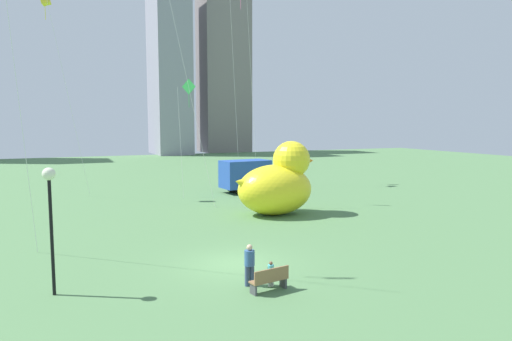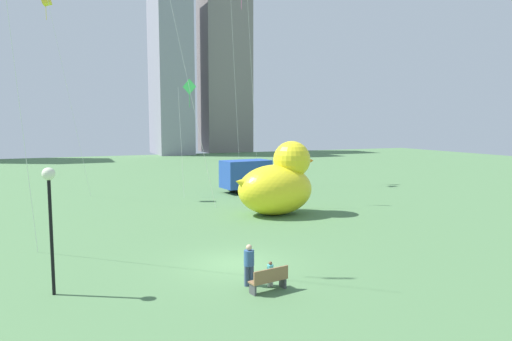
{
  "view_description": "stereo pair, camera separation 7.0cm",
  "coord_description": "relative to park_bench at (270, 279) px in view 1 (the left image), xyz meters",
  "views": [
    {
      "loc": [
        -7.01,
        -18.35,
        6.2
      ],
      "look_at": [
        2.25,
        2.8,
        3.77
      ],
      "focal_mm": 32.27,
      "sensor_mm": 36.0,
      "label": 1
    },
    {
      "loc": [
        -6.95,
        -18.38,
        6.2
      ],
      "look_at": [
        2.25,
        2.8,
        3.77
      ],
      "focal_mm": 32.27,
      "sensor_mm": 36.0,
      "label": 2
    }
  ],
  "objects": [
    {
      "name": "ground_plane",
      "position": [
        -0.01,
        3.59,
        -0.47
      ],
      "size": [
        140.0,
        140.0,
        0.0
      ],
      "primitive_type": "plane",
      "color": "#4F7A4A"
    },
    {
      "name": "lamppost",
      "position": [
        -7.26,
        2.82,
        3.02
      ],
      "size": [
        0.45,
        0.45,
        4.62
      ],
      "color": "black",
      "rests_on": "ground"
    },
    {
      "name": "city_skyline",
      "position": [
        8.29,
        75.93,
        15.62
      ],
      "size": [
        56.84,
        12.13,
        35.14
      ],
      "color": "gray",
      "rests_on": "ground"
    },
    {
      "name": "kite_pink",
      "position": [
        10.55,
        28.78,
        17.3
      ],
      "size": [
        2.37,
        1.76,
        19.69
      ],
      "color": "silver",
      "rests_on": "ground"
    },
    {
      "name": "giant_inflatable_duck",
      "position": [
        6.61,
        12.7,
        1.63
      ],
      "size": [
        5.96,
        3.82,
        4.94
      ],
      "color": "yellow",
      "rests_on": "ground"
    },
    {
      "name": "person_adult",
      "position": [
        -0.44,
        0.87,
        0.41
      ],
      "size": [
        0.39,
        0.39,
        1.6
      ],
      "color": "#38476B",
      "rests_on": "ground"
    },
    {
      "name": "park_bench",
      "position": [
        0.0,
        0.0,
        0.0
      ],
      "size": [
        1.56,
        0.7,
        0.9
      ],
      "color": "olive",
      "rests_on": "ground"
    },
    {
      "name": "person_child",
      "position": [
        0.26,
        0.46,
        0.07
      ],
      "size": [
        0.24,
        0.24,
        0.98
      ],
      "color": "silver",
      "rests_on": "ground"
    },
    {
      "name": "box_truck",
      "position": [
        8.97,
        22.72,
        0.97
      ],
      "size": [
        6.02,
        2.92,
        2.85
      ],
      "color": "#264CA5",
      "rests_on": "ground"
    },
    {
      "name": "kite_green",
      "position": [
        3.25,
        22.63,
        8.3
      ],
      "size": [
        1.25,
        1.57,
        9.75
      ],
      "color": "silver",
      "rests_on": "ground"
    }
  ]
}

